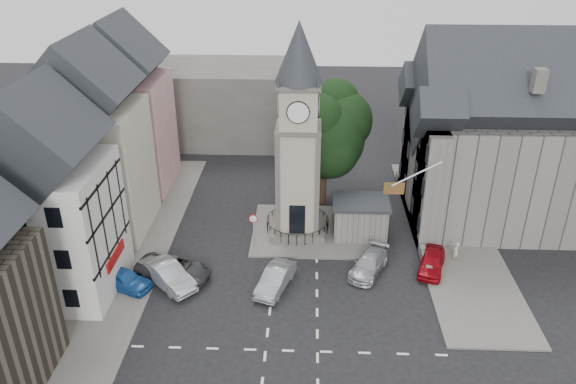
{
  "coord_description": "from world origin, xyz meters",
  "views": [
    {
      "loc": [
        0.8,
        -30.21,
        22.87
      ],
      "look_at": [
        -0.63,
        5.0,
        4.97
      ],
      "focal_mm": 35.0,
      "sensor_mm": 36.0,
      "label": 1
    }
  ],
  "objects_px": {
    "clock_tower": "(298,135)",
    "stone_shelter": "(360,218)",
    "car_west_blue": "(123,279)",
    "pedestrian": "(456,252)",
    "car_east_red": "(432,262)"
  },
  "relations": [
    {
      "from": "clock_tower",
      "to": "stone_shelter",
      "type": "xyz_separation_m",
      "value": [
        4.8,
        -0.49,
        -6.57
      ]
    },
    {
      "from": "stone_shelter",
      "to": "pedestrian",
      "type": "xyz_separation_m",
      "value": [
        6.7,
        -3.22,
        -0.79
      ]
    },
    {
      "from": "clock_tower",
      "to": "car_east_red",
      "type": "distance_m",
      "value": 13.09
    },
    {
      "from": "stone_shelter",
      "to": "car_west_blue",
      "type": "distance_m",
      "value": 17.92
    },
    {
      "from": "car_west_blue",
      "to": "clock_tower",
      "type": "bearing_deg",
      "value": -33.43
    },
    {
      "from": "car_east_red",
      "to": "pedestrian",
      "type": "xyz_separation_m",
      "value": [
        1.94,
        1.28,
        0.07
      ]
    },
    {
      "from": "stone_shelter",
      "to": "car_west_blue",
      "type": "height_order",
      "value": "stone_shelter"
    },
    {
      "from": "clock_tower",
      "to": "car_west_blue",
      "type": "height_order",
      "value": "clock_tower"
    },
    {
      "from": "car_west_blue",
      "to": "pedestrian",
      "type": "bearing_deg",
      "value": -57.6
    },
    {
      "from": "clock_tower",
      "to": "pedestrian",
      "type": "height_order",
      "value": "clock_tower"
    },
    {
      "from": "pedestrian",
      "to": "stone_shelter",
      "type": "bearing_deg",
      "value": -61.65
    },
    {
      "from": "clock_tower",
      "to": "stone_shelter",
      "type": "distance_m",
      "value": 8.15
    },
    {
      "from": "clock_tower",
      "to": "stone_shelter",
      "type": "height_order",
      "value": "clock_tower"
    },
    {
      "from": "clock_tower",
      "to": "car_east_red",
      "type": "bearing_deg",
      "value": -27.58
    },
    {
      "from": "clock_tower",
      "to": "pedestrian",
      "type": "relative_size",
      "value": 10.74
    }
  ]
}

